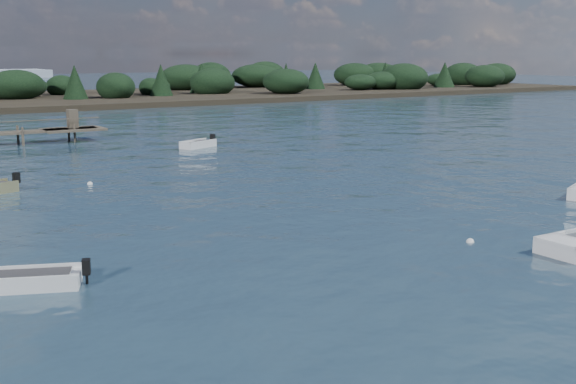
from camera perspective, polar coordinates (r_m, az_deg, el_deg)
tender_far_grey_b at (r=58.18m, az=-7.11°, el=3.67°), size 3.52×2.30×1.20m
dinghy_mid_grey at (r=24.84m, az=-20.57°, el=-6.78°), size 4.23×2.86×1.07m
buoy_b at (r=29.67m, az=14.20°, el=-3.87°), size 0.32×0.32×0.32m
buoy_e at (r=42.98m, az=-15.38°, el=0.59°), size 0.32×0.32×0.32m
far_headland at (r=120.54m, az=-14.28°, el=7.96°), size 190.00×40.00×5.80m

